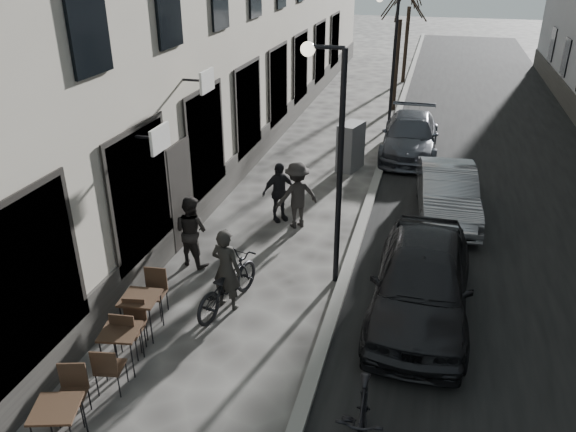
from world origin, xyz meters
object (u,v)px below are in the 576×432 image
at_px(car_mid, 447,193).
at_px(moped, 360,430).
at_px(streetlamp_near, 332,143).
at_px(car_near, 421,281).
at_px(bicycle, 227,284).
at_px(pedestrian_mid, 297,195).
at_px(tree_near, 402,0).
at_px(utility_cabinet, 351,146).
at_px(bistro_set_a, 59,423).
at_px(bistro_set_c, 142,311).
at_px(car_far, 410,136).
at_px(streetlamp_far, 390,48).
at_px(pedestrian_near, 191,231).
at_px(bistro_set_b, 122,345).
at_px(pedestrian_far, 279,192).

height_order(car_mid, moped, car_mid).
relative_size(streetlamp_near, car_near, 1.09).
bearing_deg(bicycle, pedestrian_mid, -83.45).
height_order(tree_near, utility_cabinet, tree_near).
distance_m(bistro_set_a, bistro_set_c, 2.79).
xyz_separation_m(bistro_set_a, car_far, (4.03, 14.53, 0.20)).
relative_size(streetlamp_far, pedestrian_mid, 2.87).
bearing_deg(pedestrian_mid, car_near, 99.02).
bearing_deg(utility_cabinet, bistro_set_c, -86.87).
relative_size(utility_cabinet, pedestrian_near, 0.92).
xyz_separation_m(bistro_set_c, car_mid, (5.49, 6.84, 0.18)).
bearing_deg(utility_cabinet, streetlamp_far, 99.76).
distance_m(car_mid, car_far, 5.08).
relative_size(streetlamp_far, pedestrian_near, 3.00).
height_order(streetlamp_near, tree_near, tree_near).
bearing_deg(car_far, bistro_set_a, -106.29).
height_order(bistro_set_a, pedestrian_mid, pedestrian_mid).
relative_size(streetlamp_near, tree_near, 0.89).
bearing_deg(pedestrian_near, pedestrian_mid, -109.75).
distance_m(tree_near, bicycle, 17.15).
distance_m(bicycle, car_near, 3.86).
relative_size(streetlamp_far, car_mid, 1.23).
bearing_deg(streetlamp_near, bicycle, -139.12).
relative_size(streetlamp_near, bicycle, 2.48).
relative_size(bistro_set_b, pedestrian_mid, 0.90).
bearing_deg(bistro_set_b, car_far, 61.87).
relative_size(tree_near, car_mid, 1.38).
bearing_deg(pedestrian_mid, moped, 73.94).
height_order(bistro_set_a, bistro_set_b, bistro_set_a).
distance_m(bistro_set_b, pedestrian_far, 6.46).
distance_m(utility_cabinet, car_far, 2.68).
bearing_deg(car_near, pedestrian_far, 139.33).
xyz_separation_m(bicycle, pedestrian_near, (-1.38, 1.43, 0.31)).
bearing_deg(bistro_set_b, car_mid, 45.08).
height_order(bistro_set_b, pedestrian_near, pedestrian_near).
xyz_separation_m(tree_near, bistro_set_a, (-2.93, -20.57, -4.19)).
bearing_deg(streetlamp_near, pedestrian_near, -178.01).
xyz_separation_m(bistro_set_b, car_far, (4.07, 12.70, 0.21)).
bearing_deg(bistro_set_c, bistro_set_a, -92.65).
xyz_separation_m(utility_cabinet, bicycle, (-1.15, -8.52, -0.24)).
xyz_separation_m(bistro_set_b, car_mid, (5.37, 7.79, 0.21)).
distance_m(bistro_set_b, moped, 4.39).
relative_size(pedestrian_mid, car_far, 0.38).
relative_size(pedestrian_near, car_far, 0.36).
height_order(streetlamp_far, utility_cabinet, streetlamp_far).
bearing_deg(car_mid, bistro_set_a, -124.26).
xyz_separation_m(bistro_set_c, pedestrian_near, (-0.14, 2.68, 0.35)).
bearing_deg(utility_cabinet, tree_near, 101.90).
height_order(bistro_set_c, pedestrian_mid, pedestrian_mid).
bearing_deg(bicycle, moped, 147.94).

